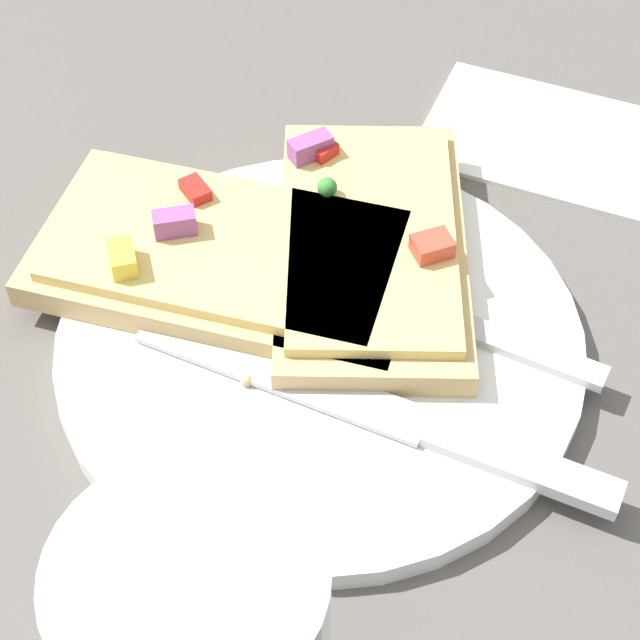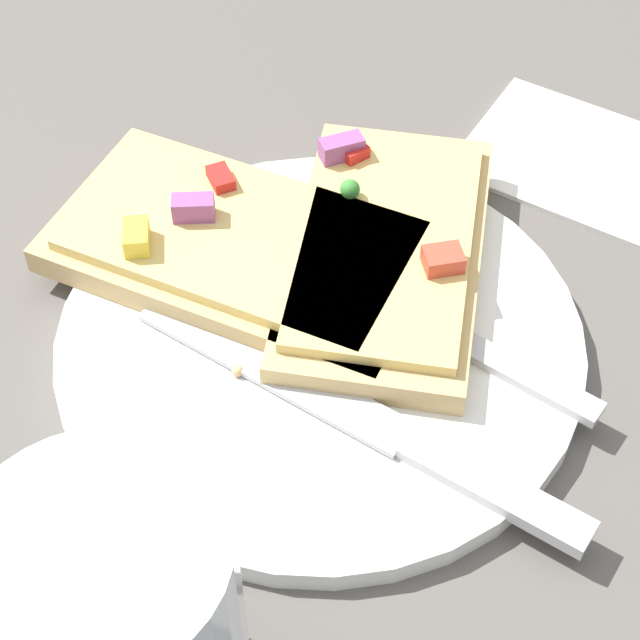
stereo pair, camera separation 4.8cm
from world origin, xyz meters
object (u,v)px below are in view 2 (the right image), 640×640
object	(u,v)px
pizza_slice_corner	(387,250)
napkin	(610,169)
plate	(320,342)
drinking_glass	(122,639)
fork	(376,297)
knife	(387,431)
pizza_slice_main	(240,246)

from	to	relation	value
pizza_slice_corner	napkin	world-z (taller)	pizza_slice_corner
plate	drinking_glass	world-z (taller)	drinking_glass
plate	fork	world-z (taller)	fork
knife	pizza_slice_main	world-z (taller)	pizza_slice_main
knife	drinking_glass	world-z (taller)	drinking_glass
plate	pizza_slice_corner	bearing A→B (deg)	85.02
knife	pizza_slice_main	bearing A→B (deg)	-23.06
drinking_glass	knife	bearing A→B (deg)	81.63
pizza_slice_main	pizza_slice_corner	xyz separation A→B (m)	(0.06, 0.03, 0.00)
knife	drinking_glass	bearing A→B (deg)	84.25
plate	knife	distance (m)	0.06
pizza_slice_main	drinking_glass	size ratio (longest dim) A/B	1.55
knife	pizza_slice_main	size ratio (longest dim) A/B	1.17
pizza_slice_corner	fork	bearing A→B (deg)	176.66
plate	fork	bearing A→B (deg)	68.88
knife	napkin	world-z (taller)	knife
plate	pizza_slice_main	size ratio (longest dim) A/B	1.27
fork	pizza_slice_corner	size ratio (longest dim) A/B	1.11
fork	knife	bearing A→B (deg)	127.63
plate	pizza_slice_main	bearing A→B (deg)	160.51
drinking_glass	pizza_slice_corner	bearing A→B (deg)	96.73
fork	drinking_glass	distance (m)	0.21
pizza_slice_main	drinking_glass	bearing A→B (deg)	107.86
pizza_slice_main	pizza_slice_corner	size ratio (longest dim) A/B	1.02
pizza_slice_corner	napkin	xyz separation A→B (m)	(0.07, 0.13, -0.02)
pizza_slice_main	pizza_slice_corner	distance (m)	0.07
plate	drinking_glass	xyz separation A→B (m)	(0.03, -0.18, 0.06)
fork	drinking_glass	bearing A→B (deg)	100.37
fork	pizza_slice_corner	bearing A→B (deg)	-67.26
pizza_slice_main	fork	bearing A→B (deg)	-177.30
pizza_slice_corner	napkin	distance (m)	0.15
plate	knife	xyz separation A→B (m)	(0.05, -0.03, 0.01)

